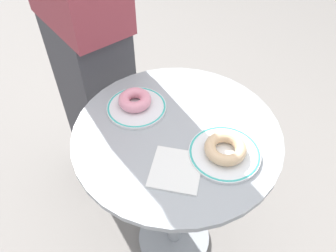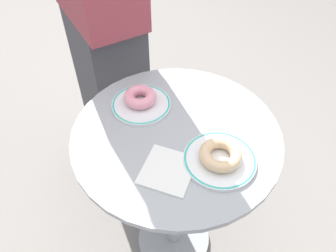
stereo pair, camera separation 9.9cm
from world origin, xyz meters
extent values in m
cube|color=gray|center=(0.00, 0.00, -0.01)|extent=(7.00, 7.00, 0.02)
cylinder|color=#999EA3|center=(0.00, 0.00, 0.72)|extent=(0.63, 0.63, 0.02)
cylinder|color=#999EA3|center=(0.00, 0.00, 0.37)|extent=(0.06, 0.06, 0.69)
cylinder|color=#999EA3|center=(0.00, 0.00, 0.01)|extent=(0.32, 0.32, 0.03)
cylinder|color=white|center=(-0.16, 0.03, 0.73)|extent=(0.19, 0.19, 0.01)
torus|color=#38B2A8|center=(-0.16, 0.03, 0.74)|extent=(0.19, 0.19, 0.01)
cylinder|color=white|center=(0.16, -0.02, 0.73)|extent=(0.20, 0.20, 0.01)
torus|color=#38B2A8|center=(0.16, -0.02, 0.74)|extent=(0.20, 0.20, 0.01)
torus|color=pink|center=(-0.17, 0.04, 0.76)|extent=(0.14, 0.14, 0.04)
torus|color=#E0B789|center=(0.16, -0.02, 0.76)|extent=(0.13, 0.13, 0.03)
cube|color=white|center=(0.06, -0.13, 0.73)|extent=(0.16, 0.17, 0.01)
cube|color=#3D3D42|center=(-0.49, 0.24, 0.43)|extent=(0.39, 0.34, 0.85)
camera|label=1|loc=(0.27, -0.62, 1.46)|focal=35.58mm
camera|label=2|loc=(0.36, -0.57, 1.46)|focal=35.58mm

